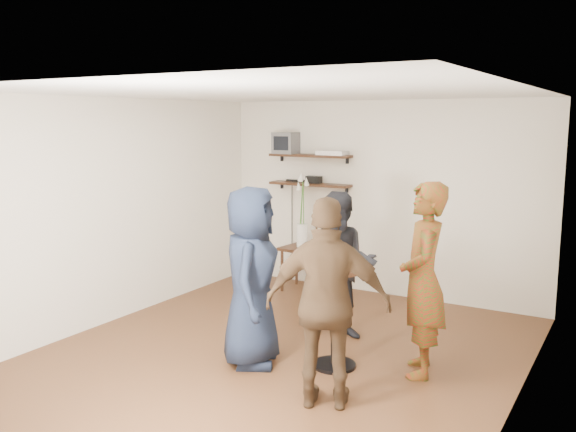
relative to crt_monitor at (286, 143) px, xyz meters
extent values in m
cube|color=#462816|center=(1.38, -2.38, -2.04)|extent=(4.50, 5.00, 0.04)
cube|color=white|center=(1.38, -2.38, 0.60)|extent=(4.50, 5.00, 0.04)
cube|color=silver|center=(1.38, 0.15, -0.72)|extent=(4.50, 0.04, 2.60)
cube|color=silver|center=(1.38, -4.89, -0.72)|extent=(4.50, 0.04, 2.60)
cube|color=silver|center=(-0.89, -2.38, -0.72)|extent=(0.04, 5.00, 2.60)
cube|color=silver|center=(3.65, -2.38, -0.72)|extent=(0.04, 5.00, 2.60)
cube|color=black|center=(0.38, 0.00, -0.17)|extent=(1.20, 0.25, 0.04)
cube|color=black|center=(0.38, 0.00, -0.57)|extent=(1.20, 0.25, 0.04)
cube|color=#59595B|center=(0.00, 0.00, 0.00)|extent=(0.32, 0.30, 0.30)
cube|color=silver|center=(0.73, 0.00, -0.12)|extent=(0.40, 0.24, 0.06)
cube|color=black|center=(0.45, 0.00, -0.50)|extent=(0.22, 0.10, 0.10)
cube|color=black|center=(0.13, 0.05, -0.54)|extent=(0.30, 0.05, 0.03)
cube|color=black|center=(0.42, -0.27, -1.43)|extent=(0.55, 0.55, 0.04)
cylinder|color=black|center=(0.21, -0.48, -1.73)|extent=(0.04, 0.04, 0.57)
cylinder|color=black|center=(0.62, -0.48, -1.73)|extent=(0.04, 0.04, 0.57)
cylinder|color=black|center=(0.21, -0.07, -1.73)|extent=(0.04, 0.04, 0.57)
cylinder|color=black|center=(0.62, -0.07, -1.73)|extent=(0.04, 0.04, 0.57)
cylinder|color=white|center=(0.42, -0.27, -1.25)|extent=(0.15, 0.15, 0.32)
cylinder|color=#357220|center=(0.40, -0.27, -0.92)|extent=(0.01, 0.07, 0.59)
cone|color=white|center=(0.36, -0.27, -0.56)|extent=(0.08, 0.09, 0.13)
cylinder|color=#357220|center=(0.43, -0.26, -0.89)|extent=(0.04, 0.06, 0.65)
cone|color=white|center=(0.46, -0.24, -0.50)|extent=(0.11, 0.13, 0.14)
cylinder|color=#357220|center=(0.42, -0.29, -0.86)|extent=(0.10, 0.09, 0.71)
cone|color=white|center=(0.42, -0.32, -0.43)|extent=(0.14, 0.13, 0.14)
cylinder|color=black|center=(1.99, -2.45, -1.05)|extent=(0.54, 0.54, 0.04)
cylinder|color=black|center=(1.99, -2.45, -1.53)|extent=(0.07, 0.07, 0.92)
cylinder|color=black|center=(1.99, -2.45, -2.00)|extent=(0.42, 0.42, 0.03)
cylinder|color=silver|center=(1.91, -2.48, -1.03)|extent=(0.06, 0.06, 0.00)
cylinder|color=silver|center=(1.91, -2.48, -0.98)|extent=(0.01, 0.01, 0.09)
cylinder|color=silver|center=(1.91, -2.48, -0.89)|extent=(0.06, 0.06, 0.10)
cylinder|color=#E8C05F|center=(1.91, -2.48, -0.91)|extent=(0.06, 0.06, 0.06)
cylinder|color=silver|center=(2.07, -2.49, -1.03)|extent=(0.05, 0.05, 0.00)
cylinder|color=silver|center=(2.07, -2.49, -0.99)|extent=(0.01, 0.01, 0.08)
cylinder|color=silver|center=(2.07, -2.49, -0.89)|extent=(0.06, 0.06, 0.10)
cylinder|color=#E8C05F|center=(2.07, -2.49, -0.92)|extent=(0.06, 0.06, 0.05)
cylinder|color=silver|center=(1.96, -2.38, -1.03)|extent=(0.06, 0.06, 0.00)
cylinder|color=silver|center=(1.96, -2.38, -0.98)|extent=(0.01, 0.01, 0.09)
cylinder|color=silver|center=(1.96, -2.38, -0.87)|extent=(0.07, 0.07, 0.11)
cylinder|color=#E8C05F|center=(1.96, -2.38, -0.90)|extent=(0.06, 0.06, 0.06)
cylinder|color=silver|center=(2.02, -2.45, -1.03)|extent=(0.06, 0.06, 0.00)
cylinder|color=silver|center=(2.02, -2.45, -0.98)|extent=(0.01, 0.01, 0.09)
cylinder|color=silver|center=(2.02, -2.45, -0.88)|extent=(0.07, 0.07, 0.11)
cylinder|color=#E8C05F|center=(2.02, -2.45, -0.90)|extent=(0.06, 0.06, 0.06)
imported|color=#AF1D14|center=(2.75, -2.18, -1.12)|extent=(0.63, 0.76, 1.80)
imported|color=black|center=(1.69, -1.70, -1.22)|extent=(0.95, 0.85, 1.60)
imported|color=#161D31|center=(1.26, -2.78, -1.15)|extent=(0.85, 1.00, 1.73)
imported|color=#3F2C1B|center=(2.29, -3.20, -1.14)|extent=(1.11, 0.78, 1.75)
camera|label=1|loc=(4.43, -7.46, 0.34)|focal=38.00mm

